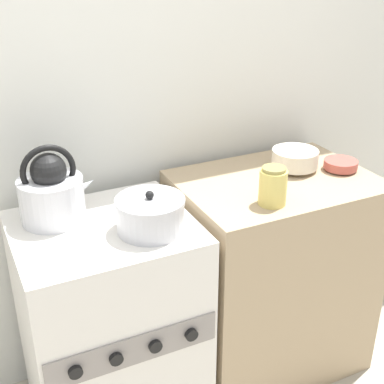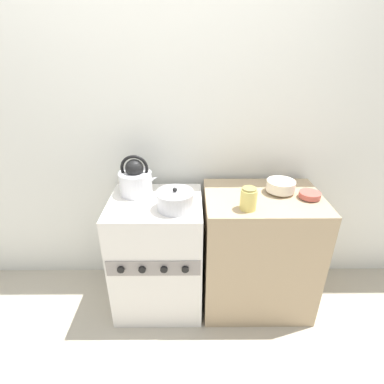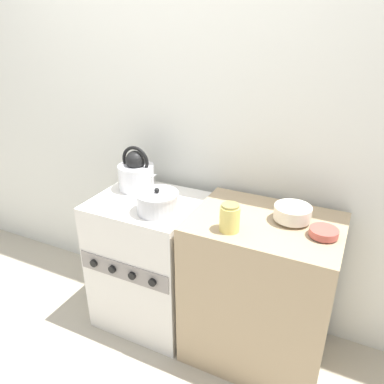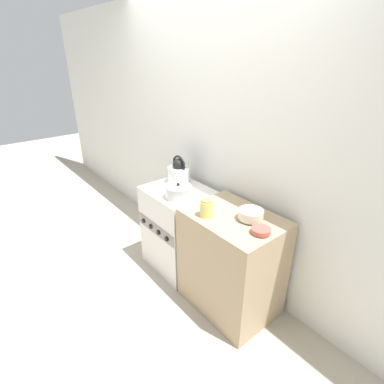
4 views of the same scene
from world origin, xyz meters
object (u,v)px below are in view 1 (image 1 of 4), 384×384
at_px(kettle, 52,192).
at_px(small_ceramic_bowl, 341,164).
at_px(cooking_pot, 150,214).
at_px(enamel_bowl, 295,159).
at_px(stove, 111,326).
at_px(storage_jar, 273,186).

bearing_deg(kettle, small_ceramic_bowl, -7.01).
height_order(cooking_pot, enamel_bowl, cooking_pot).
xyz_separation_m(kettle, enamel_bowl, (0.94, -0.05, -0.03)).
distance_m(kettle, cooking_pot, 0.34).
distance_m(cooking_pot, enamel_bowl, 0.69).
height_order(kettle, cooking_pot, kettle).
distance_m(kettle, enamel_bowl, 0.94).
bearing_deg(enamel_bowl, cooking_pot, -166.96).
xyz_separation_m(stove, storage_jar, (0.56, -0.15, 0.52)).
bearing_deg(stove, small_ceramic_bowl, -1.17).
height_order(kettle, enamel_bowl, kettle).
bearing_deg(storage_jar, small_ceramic_bowl, 17.90).
distance_m(small_ceramic_bowl, storage_jar, 0.43).
relative_size(stove, cooking_pot, 3.71).
height_order(stove, cooking_pot, cooking_pot).
distance_m(kettle, storage_jar, 0.75).
bearing_deg(enamel_bowl, small_ceramic_bowl, -27.07).
bearing_deg(cooking_pot, storage_jar, -7.84).
relative_size(cooking_pot, small_ceramic_bowl, 1.71).
bearing_deg(stove, kettle, 138.68).
bearing_deg(kettle, storage_jar, -21.12).
height_order(stove, small_ceramic_bowl, small_ceramic_bowl).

